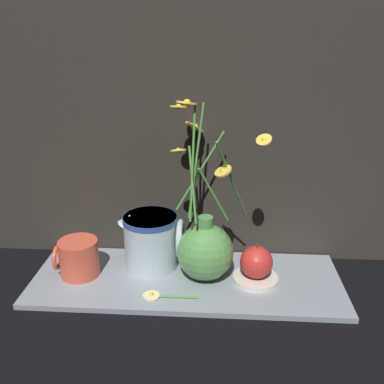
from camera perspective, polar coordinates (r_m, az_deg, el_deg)
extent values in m
plane|color=black|center=(1.00, -0.73, -11.93)|extent=(6.00, 6.00, 0.00)
cube|color=gray|center=(0.99, -0.73, -11.64)|extent=(0.70, 0.25, 0.01)
cube|color=#2D2823|center=(0.98, -0.22, 21.46)|extent=(1.20, 0.02, 1.10)
sphere|color=#59994C|center=(0.96, 1.77, -7.98)|extent=(0.13, 0.13, 0.13)
cylinder|color=#59994C|center=(0.93, 1.82, -4.40)|extent=(0.03, 0.03, 0.04)
cylinder|color=#4C8E3D|center=(0.89, 0.08, 3.72)|extent=(0.01, 0.06, 0.24)
cylinder|color=#EAC64C|center=(0.86, -1.83, 11.28)|extent=(0.04, 0.04, 0.01)
sphere|color=yellow|center=(0.86, -1.83, 11.28)|extent=(0.01, 0.01, 0.01)
cylinder|color=#4C8E3D|center=(0.86, 5.42, 1.39)|extent=(0.07, 0.11, 0.19)
cylinder|color=#EAC64C|center=(0.80, 9.58, 6.84)|extent=(0.04, 0.04, 0.02)
sphere|color=yellow|center=(0.80, 9.58, 6.84)|extent=(0.01, 0.01, 0.01)
cylinder|color=#4C8E3D|center=(0.87, 2.93, -0.46)|extent=(0.07, 0.04, 0.13)
cylinder|color=#EAC64C|center=(0.82, 4.18, 2.78)|extent=(0.05, 0.05, 0.02)
sphere|color=yellow|center=(0.82, 4.18, 2.78)|extent=(0.01, 0.01, 0.01)
cylinder|color=#4C8E3D|center=(0.94, 1.08, 2.80)|extent=(0.11, 0.04, 0.18)
cylinder|color=#EAC64C|center=(0.97, 0.36, 8.67)|extent=(0.05, 0.06, 0.03)
sphere|color=yellow|center=(0.97, 0.36, 8.67)|extent=(0.02, 0.02, 0.02)
cylinder|color=#4C8E3D|center=(0.89, 0.07, 0.93)|extent=(0.02, 0.06, 0.15)
cylinder|color=#EAC64C|center=(0.86, -1.83, 5.54)|extent=(0.04, 0.04, 0.02)
sphere|color=yellow|center=(0.86, -1.83, 5.54)|extent=(0.01, 0.01, 0.01)
cylinder|color=#4C8E3D|center=(0.90, 0.55, 4.06)|extent=(0.03, 0.05, 0.24)
cylinder|color=#EAC64C|center=(0.88, -0.82, 11.80)|extent=(0.06, 0.06, 0.01)
sphere|color=yellow|center=(0.88, -0.82, 11.80)|extent=(0.02, 0.02, 0.02)
cylinder|color=#DB5138|center=(1.01, -14.88, -8.59)|extent=(0.09, 0.09, 0.08)
torus|color=#DB5138|center=(1.03, -17.53, -8.39)|extent=(0.01, 0.06, 0.06)
cylinder|color=silver|center=(1.01, -5.50, -6.58)|extent=(0.12, 0.12, 0.13)
cylinder|color=#2D4C93|center=(0.98, -5.62, -3.58)|extent=(0.13, 0.13, 0.01)
torus|color=silver|center=(1.00, -1.58, -6.21)|extent=(0.01, 0.09, 0.09)
cone|color=silver|center=(1.00, -8.61, -3.69)|extent=(0.05, 0.03, 0.04)
cylinder|color=silver|center=(0.99, 8.46, -11.42)|extent=(0.10, 0.10, 0.01)
sphere|color=red|center=(0.97, 8.59, -9.34)|extent=(0.07, 0.07, 0.07)
cylinder|color=#4C3819|center=(0.95, 8.73, -7.22)|extent=(0.00, 0.00, 0.01)
cylinder|color=#4C8E3D|center=(0.93, -2.30, -13.80)|extent=(0.10, 0.01, 0.01)
cylinder|color=beige|center=(0.93, -5.45, -13.61)|extent=(0.04, 0.04, 0.00)
sphere|color=yellow|center=(0.93, -5.46, -13.46)|extent=(0.01, 0.01, 0.01)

